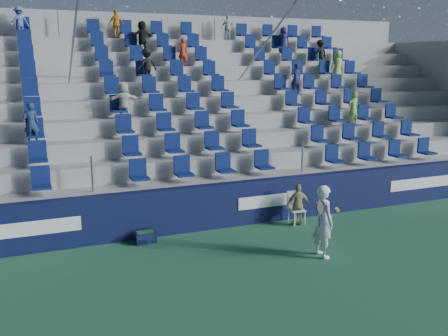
% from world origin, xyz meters
% --- Properties ---
extents(ground, '(70.00, 70.00, 0.00)m').
position_xyz_m(ground, '(0.00, 0.00, 0.00)').
color(ground, '#296141').
rests_on(ground, ground).
extents(sponsor_wall, '(24.00, 0.32, 1.20)m').
position_xyz_m(sponsor_wall, '(0.00, 3.15, 0.60)').
color(sponsor_wall, '#0F143A').
rests_on(sponsor_wall, ground).
extents(grandstand, '(24.00, 8.17, 6.63)m').
position_xyz_m(grandstand, '(-0.00, 8.24, 2.14)').
color(grandstand, '#A3A39E').
rests_on(grandstand, ground).
extents(tennis_player, '(0.69, 0.65, 1.68)m').
position_xyz_m(tennis_player, '(1.62, 0.35, 0.84)').
color(tennis_player, white).
rests_on(tennis_player, ground).
extents(line_judge_chair, '(0.45, 0.46, 0.91)m').
position_xyz_m(line_judge_chair, '(2.25, 2.64, 0.52)').
color(line_judge_chair, white).
rests_on(line_judge_chair, ground).
extents(line_judge, '(0.68, 0.29, 1.16)m').
position_xyz_m(line_judge, '(2.25, 2.50, 0.58)').
color(line_judge, tan).
rests_on(line_judge, ground).
extents(ball_bin, '(0.50, 0.33, 0.28)m').
position_xyz_m(ball_bin, '(-1.92, 2.75, 0.15)').
color(ball_bin, '#0F1838').
rests_on(ball_bin, ground).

